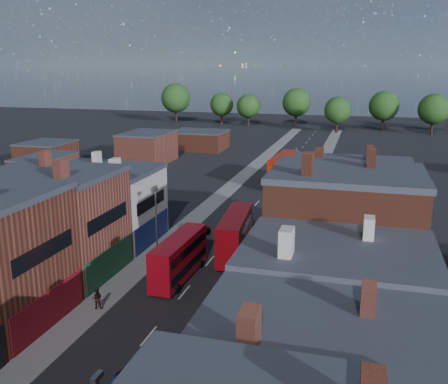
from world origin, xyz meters
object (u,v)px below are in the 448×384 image
Objects in this scene: bus_1 at (235,234)px; bus_2 at (284,169)px; car_3 at (266,226)px; car_2 at (197,233)px; bus_0 at (179,257)px; ped_1 at (97,298)px.

bus_2 reaches higher than bus_1.
car_3 is (1.88, -25.42, -2.23)m from bus_2.
bus_2 reaches higher than car_2.
bus_1 reaches higher than bus_0.
ped_1 reaches higher than car_3.
bus_0 is 8.41m from bus_1.
ped_1 is (-4.48, -8.00, -1.24)m from bus_0.
bus_2 is at bearing 85.38° from car_2.
bus_0 is at bearing -109.21° from car_3.
bus_0 is 0.79× the size of bus_2.
bus_0 reaches higher than car_3.
ped_1 is (-9.80, -24.82, 0.39)m from car_3.
bus_1 is at bearing -101.62° from car_3.
bus_2 is at bearing 85.04° from bus_1.
bus_1 is at bearing -136.72° from ped_1.
bus_1 is 9.59m from car_3.
bus_0 is at bearing -138.26° from ped_1.
car_3 is 2.43× the size of ped_1.
bus_0 is 0.90× the size of bus_1.
car_2 is (-2.27, 11.91, -1.68)m from bus_0.
car_2 is 2.37× the size of ped_1.
bus_2 reaches higher than ped_1.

